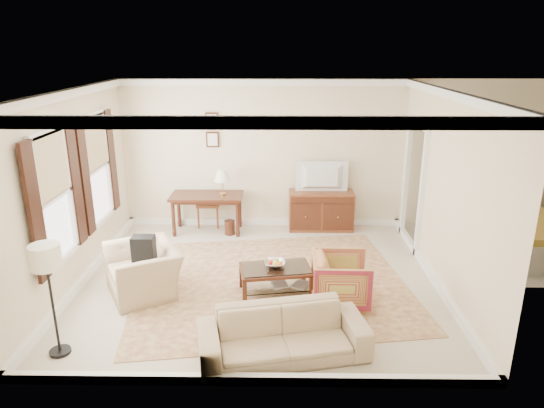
{
  "coord_description": "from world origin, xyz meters",
  "views": [
    {
      "loc": [
        0.3,
        -6.83,
        3.5
      ],
      "look_at": [
        0.2,
        0.3,
        1.15
      ],
      "focal_mm": 32.0,
      "sensor_mm": 36.0,
      "label": 1
    }
  ],
  "objects_px": {
    "striped_armchair": "(341,278)",
    "club_armchair": "(143,263)",
    "coffee_table": "(276,274)",
    "sofa": "(283,327)",
    "tv": "(322,168)",
    "sideboard": "(321,210)",
    "writing_desk": "(207,200)"
  },
  "relations": [
    {
      "from": "striped_armchair",
      "to": "club_armchair",
      "type": "height_order",
      "value": "club_armchair"
    },
    {
      "from": "coffee_table",
      "to": "sofa",
      "type": "height_order",
      "value": "sofa"
    },
    {
      "from": "tv",
      "to": "striped_armchair",
      "type": "relative_size",
      "value": 1.21
    },
    {
      "from": "sofa",
      "to": "coffee_table",
      "type": "bearing_deg",
      "value": 82.0
    },
    {
      "from": "sideboard",
      "to": "sofa",
      "type": "height_order",
      "value": "sideboard"
    },
    {
      "from": "tv",
      "to": "coffee_table",
      "type": "height_order",
      "value": "tv"
    },
    {
      "from": "tv",
      "to": "striped_armchair",
      "type": "distance_m",
      "value": 3.04
    },
    {
      "from": "writing_desk",
      "to": "sofa",
      "type": "height_order",
      "value": "sofa"
    },
    {
      "from": "striped_armchair",
      "to": "tv",
      "type": "bearing_deg",
      "value": 1.97
    },
    {
      "from": "tv",
      "to": "sofa",
      "type": "relative_size",
      "value": 0.49
    },
    {
      "from": "sideboard",
      "to": "tv",
      "type": "distance_m",
      "value": 0.87
    },
    {
      "from": "striped_armchair",
      "to": "club_armchair",
      "type": "relative_size",
      "value": 0.74
    },
    {
      "from": "writing_desk",
      "to": "striped_armchair",
      "type": "bearing_deg",
      "value": -50.67
    },
    {
      "from": "coffee_table",
      "to": "striped_armchair",
      "type": "bearing_deg",
      "value": -15.76
    },
    {
      "from": "sideboard",
      "to": "sofa",
      "type": "relative_size",
      "value": 0.64
    },
    {
      "from": "sideboard",
      "to": "sofa",
      "type": "xyz_separation_m",
      "value": [
        -0.78,
        -4.16,
        -0.0
      ]
    },
    {
      "from": "sideboard",
      "to": "tv",
      "type": "bearing_deg",
      "value": -90.0
    },
    {
      "from": "club_armchair",
      "to": "sofa",
      "type": "relative_size",
      "value": 0.55
    },
    {
      "from": "writing_desk",
      "to": "sofa",
      "type": "xyz_separation_m",
      "value": [
        1.44,
        -3.99,
        -0.26
      ]
    },
    {
      "from": "sideboard",
      "to": "club_armchair",
      "type": "bearing_deg",
      "value": -136.67
    },
    {
      "from": "tv",
      "to": "sofa",
      "type": "bearing_deg",
      "value": 79.34
    },
    {
      "from": "writing_desk",
      "to": "tv",
      "type": "height_order",
      "value": "tv"
    },
    {
      "from": "writing_desk",
      "to": "striped_armchair",
      "type": "relative_size",
      "value": 1.73
    },
    {
      "from": "tv",
      "to": "sideboard",
      "type": "bearing_deg",
      "value": -90.0
    },
    {
      "from": "writing_desk",
      "to": "coffee_table",
      "type": "height_order",
      "value": "writing_desk"
    },
    {
      "from": "tv",
      "to": "striped_armchair",
      "type": "bearing_deg",
      "value": 90.76
    },
    {
      "from": "sofa",
      "to": "sideboard",
      "type": "bearing_deg",
      "value": 67.58
    },
    {
      "from": "club_armchair",
      "to": "tv",
      "type": "bearing_deg",
      "value": 104.69
    },
    {
      "from": "striped_armchair",
      "to": "club_armchair",
      "type": "bearing_deg",
      "value": 85.54
    },
    {
      "from": "club_armchair",
      "to": "sofa",
      "type": "xyz_separation_m",
      "value": [
        2.03,
        -1.51,
        -0.09
      ]
    },
    {
      "from": "striped_armchair",
      "to": "sofa",
      "type": "distance_m",
      "value": 1.47
    },
    {
      "from": "writing_desk",
      "to": "coffee_table",
      "type": "distance_m",
      "value": 2.86
    }
  ]
}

